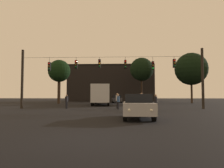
% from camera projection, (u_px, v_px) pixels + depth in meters
% --- Properties ---
extents(ground_plane, '(168.00, 168.00, 0.00)m').
position_uv_depth(ground_plane, '(113.00, 105.00, 31.15)').
color(ground_plane, black).
rests_on(ground_plane, ground).
extents(overhead_signal_span, '(20.25, 0.44, 6.61)m').
position_uv_depth(overhead_signal_span, '(111.00, 73.00, 23.32)').
color(overhead_signal_span, black).
rests_on(overhead_signal_span, ground).
extents(city_bus, '(3.28, 11.15, 3.00)m').
position_uv_depth(city_bus, '(101.00, 93.00, 33.19)').
color(city_bus, '#B7BCC6').
rests_on(city_bus, ground).
extents(car_near_right, '(1.91, 4.38, 1.52)m').
position_uv_depth(car_near_right, '(138.00, 106.00, 13.16)').
color(car_near_right, '#99999E').
rests_on(car_near_right, ground).
extents(car_far_left, '(2.25, 4.47, 1.52)m').
position_uv_depth(car_far_left, '(117.00, 99.00, 41.70)').
color(car_far_left, '#2D2D33').
rests_on(car_far_left, ground).
extents(pedestrian_crossing_left, '(0.29, 0.39, 1.54)m').
position_uv_depth(pedestrian_crossing_left, '(67.00, 101.00, 23.21)').
color(pedestrian_crossing_left, black).
rests_on(pedestrian_crossing_left, ground).
extents(pedestrian_crossing_center, '(0.28, 0.38, 1.57)m').
position_uv_depth(pedestrian_crossing_center, '(118.00, 101.00, 22.07)').
color(pedestrian_crossing_center, black).
rests_on(pedestrian_crossing_center, ground).
extents(pedestrian_crossing_right, '(0.30, 0.40, 1.72)m').
position_uv_depth(pedestrian_crossing_right, '(142.00, 100.00, 22.32)').
color(pedestrian_crossing_right, black).
rests_on(pedestrian_crossing_right, ground).
extents(pedestrian_near_bus, '(0.26, 0.37, 1.59)m').
position_uv_depth(pedestrian_near_bus, '(144.00, 101.00, 20.64)').
color(pedestrian_near_bus, black).
rests_on(pedestrian_near_bus, ground).
extents(pedestrian_trailing, '(0.33, 0.41, 1.55)m').
position_uv_depth(pedestrian_trailing, '(156.00, 101.00, 20.19)').
color(pedestrian_trailing, black).
rests_on(pedestrian_trailing, ground).
extents(pedestrian_far_side, '(0.35, 0.42, 1.70)m').
position_uv_depth(pedestrian_far_side, '(117.00, 100.00, 23.54)').
color(pedestrian_far_side, black).
rests_on(pedestrian_far_side, ground).
extents(corner_building, '(21.24, 9.34, 9.13)m').
position_uv_depth(corner_building, '(111.00, 84.00, 55.32)').
color(corner_building, black).
rests_on(corner_building, ground).
extents(tree_left_silhouette, '(3.96, 3.96, 7.83)m').
position_uv_depth(tree_left_silhouette, '(59.00, 71.00, 37.72)').
color(tree_left_silhouette, '#2D2116').
rests_on(tree_left_silhouette, ground).
extents(tree_behind_building, '(4.87, 4.87, 9.35)m').
position_uv_depth(tree_behind_building, '(142.00, 69.00, 44.01)').
color(tree_behind_building, black).
rests_on(tree_behind_building, ground).
extents(tree_right_far, '(6.20, 6.20, 9.64)m').
position_uv_depth(tree_right_far, '(191.00, 69.00, 40.47)').
color(tree_right_far, '#2D2116').
rests_on(tree_right_far, ground).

